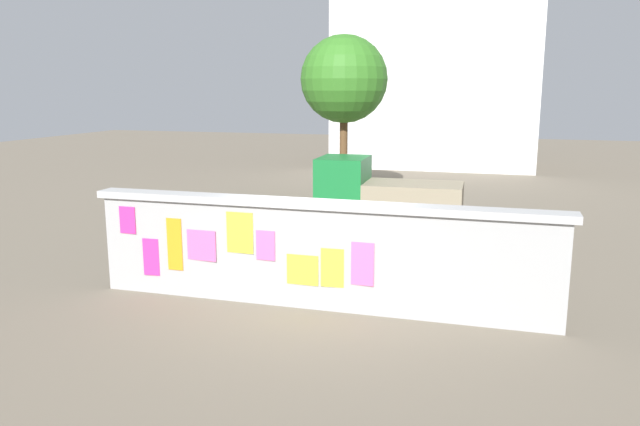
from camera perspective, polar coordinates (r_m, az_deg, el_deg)
ground at (r=17.90m, az=7.04°, el=-0.13°), size 60.00×60.00×0.00m
poster_wall at (r=10.08m, az=-0.36°, el=-3.72°), size 7.91×0.42×1.80m
auto_rickshaw_truck at (r=15.67m, az=5.70°, el=1.61°), size 3.64×1.59×1.85m
motorcycle at (r=13.59m, az=-4.75°, el=-1.78°), size 1.88×0.65×0.87m
bicycle_near at (r=11.32m, az=-0.20°, el=-4.95°), size 1.70×0.44×0.95m
bicycle_far at (r=12.74m, az=16.51°, el=-3.57°), size 1.67×0.57×0.95m
person_walking at (r=12.10m, az=-11.51°, el=-1.07°), size 0.44×0.44×1.62m
person_bystander at (r=10.84m, az=7.41°, el=-2.38°), size 0.47×0.47×1.62m
tree_roadside at (r=20.02m, az=2.24°, el=12.20°), size 2.77×2.77×5.24m
building_background at (r=29.68m, az=10.74°, el=12.45°), size 9.29×5.24×8.34m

